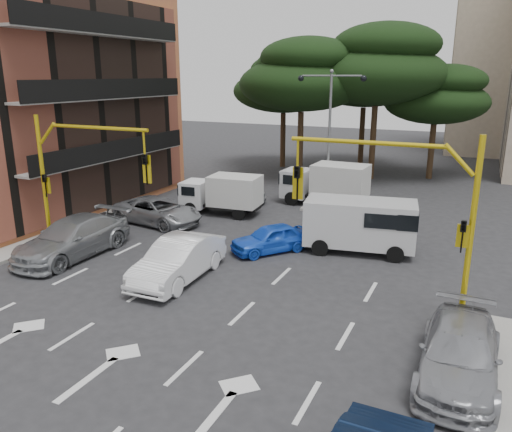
{
  "coord_description": "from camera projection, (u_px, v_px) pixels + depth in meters",
  "views": [
    {
      "loc": [
        8.71,
        -13.41,
        7.63
      ],
      "look_at": [
        -0.17,
        5.81,
        1.6
      ],
      "focal_mm": 35.0,
      "sensor_mm": 36.0,
      "label": 1
    }
  ],
  "objects": [
    {
      "name": "signal_mast_left",
      "position": [
        73.0,
        168.0,
        20.73
      ],
      "size": [
        5.79,
        0.37,
        6.0
      ],
      "color": "gold",
      "rests_on": "ground"
    },
    {
      "name": "pine_right",
      "position": [
        437.0,
        94.0,
        36.23
      ],
      "size": [
        7.49,
        7.49,
        8.37
      ],
      "color": "#382616",
      "rests_on": "ground"
    },
    {
      "name": "pine_back",
      "position": [
        366.0,
        75.0,
        40.89
      ],
      "size": [
        9.15,
        9.15,
        10.23
      ],
      "color": "#382616",
      "rests_on": "ground"
    },
    {
      "name": "median_strip",
      "position": [
        327.0,
        199.0,
        31.26
      ],
      "size": [
        1.4,
        6.0,
        0.15
      ],
      "primitive_type": "cube",
      "color": "gray",
      "rests_on": "ground"
    },
    {
      "name": "pine_left_near",
      "position": [
        302.0,
        75.0,
        35.99
      ],
      "size": [
        9.15,
        9.15,
        10.23
      ],
      "color": "#382616",
      "rests_on": "ground"
    },
    {
      "name": "car_silver_cross_b",
      "position": [
        234.0,
        192.0,
        30.49
      ],
      "size": [
        4.2,
        2.1,
        1.38
      ],
      "primitive_type": "imported",
      "rotation": [
        0.0,
        0.0,
        1.69
      ],
      "color": "#9FA3A7",
      "rests_on": "ground"
    },
    {
      "name": "apartment_orange",
      "position": [
        1.0,
        88.0,
        29.67
      ],
      "size": [
        15.19,
        16.15,
        13.7
      ],
      "color": "#C0793C",
      "rests_on": "ground"
    },
    {
      "name": "signal_mast_right",
      "position": [
        411.0,
        201.0,
        15.24
      ],
      "size": [
        5.79,
        0.37,
        6.0
      ],
      "color": "gold",
      "rests_on": "ground"
    },
    {
      "name": "car_silver_cross_a",
      "position": [
        158.0,
        211.0,
        26.3
      ],
      "size": [
        5.25,
        2.97,
        1.38
      ],
      "primitive_type": "imported",
      "rotation": [
        0.0,
        0.0,
        1.43
      ],
      "color": "#919398",
      "rests_on": "ground"
    },
    {
      "name": "car_silver_parked",
      "position": [
        459.0,
        353.0,
        12.86
      ],
      "size": [
        1.99,
        4.81,
        1.39
      ],
      "primitive_type": "imported",
      "rotation": [
        0.0,
        0.0,
        0.01
      ],
      "color": "#94959B",
      "rests_on": "ground"
    },
    {
      "name": "pine_left_far",
      "position": [
        284.0,
        83.0,
        40.88
      ],
      "size": [
        8.32,
        8.32,
        9.3
      ],
      "color": "#382616",
      "rests_on": "ground"
    },
    {
      "name": "box_truck_b",
      "position": [
        325.0,
        184.0,
        29.87
      ],
      "size": [
        5.24,
        2.35,
        2.55
      ],
      "primitive_type": null,
      "rotation": [
        0.0,
        0.0,
        1.54
      ],
      "color": "silver",
      "rests_on": "ground"
    },
    {
      "name": "pine_center",
      "position": [
        378.0,
        65.0,
        35.53
      ],
      "size": [
        9.98,
        9.98,
        11.16
      ],
      "color": "#382616",
      "rests_on": "ground"
    },
    {
      "name": "car_white_hatch",
      "position": [
        178.0,
        260.0,
        19.04
      ],
      "size": [
        1.87,
        4.93,
        1.61
      ],
      "primitive_type": "imported",
      "rotation": [
        0.0,
        0.0,
        0.03
      ],
      "color": "white",
      "rests_on": "ground"
    },
    {
      "name": "van_white",
      "position": [
        360.0,
        226.0,
        22.02
      ],
      "size": [
        5.04,
        2.9,
        2.38
      ],
      "primitive_type": null,
      "rotation": [
        0.0,
        0.0,
        -1.41
      ],
      "color": "silver",
      "rests_on": "ground"
    },
    {
      "name": "car_blue_compact",
      "position": [
        271.0,
        238.0,
        22.11
      ],
      "size": [
        3.4,
        3.76,
        1.24
      ],
      "primitive_type": "imported",
      "rotation": [
        0.0,
        0.0,
        -0.67
      ],
      "color": "blue",
      "rests_on": "ground"
    },
    {
      "name": "ground",
      "position": [
        191.0,
        302.0,
        17.31
      ],
      "size": [
        120.0,
        120.0,
        0.0
      ],
      "primitive_type": "plane",
      "color": "#28282B",
      "rests_on": "ground"
    },
    {
      "name": "car_silver_wagon",
      "position": [
        72.0,
        238.0,
        21.53
      ],
      "size": [
        2.39,
        5.71,
        1.65
      ],
      "primitive_type": "imported",
      "rotation": [
        0.0,
        0.0,
        -0.02
      ],
      "color": "gray",
      "rests_on": "ground"
    },
    {
      "name": "box_truck_a",
      "position": [
        221.0,
        194.0,
        28.01
      ],
      "size": [
        4.72,
        2.33,
        2.24
      ],
      "primitive_type": null,
      "rotation": [
        0.0,
        0.0,
        1.66
      ],
      "color": "white",
      "rests_on": "ground"
    },
    {
      "name": "street_lamp_center",
      "position": [
        330.0,
        113.0,
        29.8
      ],
      "size": [
        4.16,
        0.36,
        7.77
      ],
      "color": "slate",
      "rests_on": "median_strip"
    }
  ]
}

